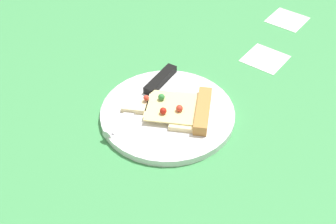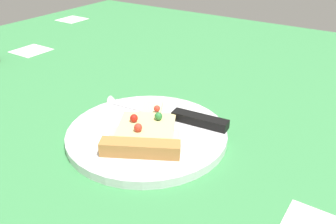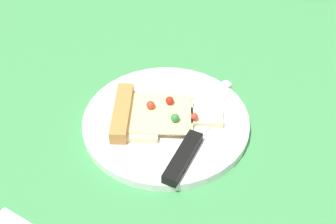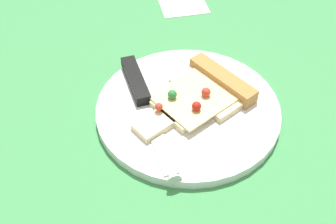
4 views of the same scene
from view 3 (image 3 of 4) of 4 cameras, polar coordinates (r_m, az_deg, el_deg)
name	(u,v)px [view 3 (image 3 of 4)]	position (r cm, az deg, el deg)	size (l,w,h in cm)	color
ground_plane	(230,120)	(77.48, 7.82, -0.94)	(157.95, 157.95, 3.00)	#3D8C4C
plate	(166,122)	(73.20, -0.26, -1.25)	(26.88, 26.88, 1.44)	silver
pizza_slice	(150,115)	(72.27, -2.28, -0.32)	(15.18, 19.01, 2.66)	beige
knife	(195,138)	(69.04, 3.42, -3.25)	(24.09, 4.48, 2.45)	silver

